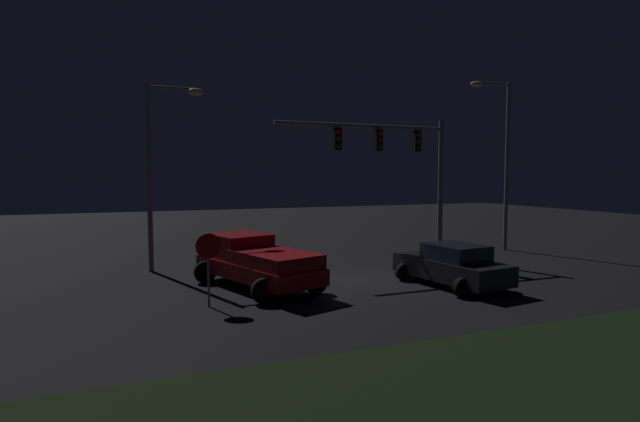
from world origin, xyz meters
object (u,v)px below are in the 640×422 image
pickup_truck (255,259)px  stop_sign (208,255)px  traffic_signal_gantry (396,154)px  street_lamp_right (500,146)px  car_sedan (452,265)px  street_lamp_left (161,153)px

pickup_truck → stop_sign: (-1.96, -2.07, 0.56)m
pickup_truck → traffic_signal_gantry: 8.75m
street_lamp_right → stop_sign: street_lamp_right is taller
car_sedan → street_lamp_right: street_lamp_right is taller
traffic_signal_gantry → stop_sign: size_ratio=3.73×
pickup_truck → car_sedan: bearing=-127.8°
street_lamp_left → traffic_signal_gantry: bearing=-9.3°
car_sedan → street_lamp_right: bearing=-57.9°
pickup_truck → traffic_signal_gantry: bearing=-87.0°
pickup_truck → street_lamp_right: (14.05, 3.64, 4.45)m
car_sedan → street_lamp_left: (-9.30, 6.84, 4.10)m
pickup_truck → traffic_signal_gantry: (7.33, 2.78, 3.90)m
car_sedan → traffic_signal_gantry: (0.75, 5.19, 4.16)m
pickup_truck → street_lamp_left: size_ratio=0.75×
stop_sign → street_lamp_left: bearing=96.7°
stop_sign → street_lamp_right: bearing=19.6°
traffic_signal_gantry → street_lamp_left: 10.19m
car_sedan → street_lamp_left: street_lamp_left is taller
street_lamp_right → car_sedan: bearing=-141.0°
street_lamp_left → car_sedan: bearing=-36.3°
pickup_truck → car_sedan: 7.01m
street_lamp_left → stop_sign: street_lamp_left is taller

